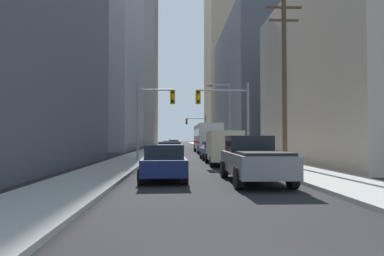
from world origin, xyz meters
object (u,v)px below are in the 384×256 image
(city_bus, at_px, (207,137))
(sedan_silver, at_px, (169,152))
(pickup_truck_grey, at_px, (253,159))
(sedan_navy, at_px, (164,162))
(traffic_signal_near_right, at_px, (225,108))
(sedan_red, at_px, (172,148))
(sedan_blue, at_px, (212,150))
(sedan_green, at_px, (173,144))
(traffic_signal_near_left, at_px, (154,109))
(cargo_van_beige, at_px, (223,146))
(traffic_signal_far_right, at_px, (197,126))

(city_bus, xyz_separation_m, sedan_silver, (-4.21, -15.41, -1.16))
(pickup_truck_grey, xyz_separation_m, sedan_silver, (-3.63, 11.02, -0.16))
(pickup_truck_grey, xyz_separation_m, sedan_navy, (-3.64, 0.81, -0.16))
(pickup_truck_grey, height_order, traffic_signal_near_right, traffic_signal_near_right)
(pickup_truck_grey, xyz_separation_m, sedan_red, (-3.59, 21.03, -0.16))
(sedan_blue, bearing_deg, pickup_truck_grey, -89.67)
(sedan_green, distance_m, traffic_signal_near_left, 34.48)
(cargo_van_beige, bearing_deg, sedan_blue, 91.09)
(sedan_green, bearing_deg, traffic_signal_near_left, -92.03)
(traffic_signal_far_right, bearing_deg, traffic_signal_near_left, -98.74)
(sedan_navy, xyz_separation_m, sedan_blue, (3.56, 13.44, 0.00))
(traffic_signal_near_right, bearing_deg, traffic_signal_far_right, 89.77)
(city_bus, height_order, sedan_red, city_bus)
(sedan_silver, height_order, traffic_signal_far_right, traffic_signal_far_right)
(city_bus, distance_m, sedan_silver, 16.02)
(cargo_van_beige, xyz_separation_m, traffic_signal_near_left, (-4.82, 2.63, 2.71))
(pickup_truck_grey, relative_size, sedan_blue, 1.28)
(sedan_silver, height_order, traffic_signal_near_left, traffic_signal_near_left)
(sedan_navy, xyz_separation_m, sedan_green, (0.07, 44.73, 0.00))
(traffic_signal_near_left, bearing_deg, sedan_silver, -10.19)
(pickup_truck_grey, xyz_separation_m, traffic_signal_near_right, (0.55, 11.23, 3.12))
(sedan_blue, relative_size, traffic_signal_far_right, 0.71)
(traffic_signal_near_right, bearing_deg, cargo_van_beige, -101.35)
(cargo_van_beige, xyz_separation_m, sedan_navy, (-3.67, -7.79, -0.52))
(city_bus, height_order, cargo_van_beige, city_bus)
(traffic_signal_near_left, bearing_deg, sedan_green, 87.97)
(pickup_truck_grey, xyz_separation_m, traffic_signal_far_right, (0.69, 46.91, 3.11))
(city_bus, relative_size, traffic_signal_near_right, 1.92)
(sedan_navy, height_order, sedan_silver, same)
(pickup_truck_grey, height_order, sedan_green, pickup_truck_grey)
(traffic_signal_near_right, bearing_deg, traffic_signal_near_left, -179.99)
(cargo_van_beige, distance_m, sedan_red, 12.96)
(sedan_navy, relative_size, traffic_signal_near_left, 0.71)
(sedan_blue, bearing_deg, sedan_navy, -104.84)
(sedan_navy, height_order, sedan_red, same)
(cargo_van_beige, bearing_deg, sedan_silver, 146.50)
(city_bus, height_order, pickup_truck_grey, city_bus)
(cargo_van_beige, bearing_deg, sedan_red, 106.20)
(pickup_truck_grey, bearing_deg, traffic_signal_near_left, 113.11)
(city_bus, xyz_separation_m, sedan_blue, (-0.66, -12.18, -1.16))
(sedan_red, height_order, traffic_signal_near_right, traffic_signal_near_right)
(traffic_signal_near_right, bearing_deg, sedan_silver, -177.12)
(pickup_truck_grey, xyz_separation_m, sedan_blue, (-0.08, 14.25, -0.16))
(sedan_red, bearing_deg, traffic_signal_near_right, -67.11)
(traffic_signal_near_right, bearing_deg, sedan_navy, -111.94)
(traffic_signal_far_right, bearing_deg, sedan_silver, -96.87)
(city_bus, relative_size, cargo_van_beige, 2.18)
(city_bus, height_order, sedan_green, city_bus)
(sedan_red, relative_size, traffic_signal_far_right, 0.70)
(city_bus, xyz_separation_m, sedan_green, (-4.15, 19.11, -1.16))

